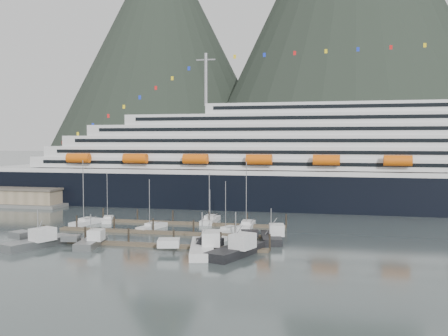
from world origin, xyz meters
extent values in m
plane|color=#495656|center=(0.00, 0.00, 0.00)|extent=(1600.00, 1600.00, 0.00)
cone|color=black|center=(40.00, 560.00, 180.00)|extent=(400.00, 400.00, 420.00)
cone|color=black|center=(-220.00, 600.00, 145.00)|extent=(340.00, 340.00, 340.00)
cube|color=black|center=(25.00, 55.00, 4.00)|extent=(210.00, 28.00, 12.00)
cube|color=silver|center=(25.00, 55.00, 10.50)|extent=(205.80, 27.44, 1.50)
cube|color=silver|center=(30.00, 55.00, 13.10)|extent=(185.00, 26.00, 3.20)
cube|color=black|center=(30.00, 41.95, 13.26)|extent=(175.75, 0.20, 1.00)
cube|color=silver|center=(32.00, 55.00, 16.30)|extent=(180.00, 25.00, 3.20)
cube|color=black|center=(32.00, 42.45, 16.46)|extent=(171.00, 0.20, 1.00)
cube|color=silver|center=(34.00, 55.00, 19.50)|extent=(172.00, 24.00, 3.20)
cube|color=black|center=(34.00, 42.95, 19.66)|extent=(163.40, 0.20, 1.00)
cube|color=silver|center=(36.00, 55.00, 22.70)|extent=(160.00, 23.00, 3.20)
cube|color=black|center=(36.00, 43.45, 22.86)|extent=(152.00, 0.20, 1.00)
cube|color=silver|center=(38.00, 55.00, 25.80)|extent=(140.00, 22.00, 3.00)
cube|color=black|center=(38.00, 43.95, 25.95)|extent=(133.00, 0.20, 1.00)
cube|color=silver|center=(40.00, 55.00, 28.80)|extent=(95.00, 20.00, 3.00)
cube|color=black|center=(40.00, 44.95, 28.95)|extent=(90.25, 0.20, 1.00)
cylinder|color=gray|center=(-10.00, 55.00, 38.30)|extent=(1.00, 1.00, 16.00)
cylinder|color=#E65B0C|center=(-45.00, 40.00, 14.50)|extent=(7.00, 2.80, 2.80)
cylinder|color=#E65B0C|center=(-27.00, 40.00, 14.50)|extent=(7.00, 2.80, 2.80)
cylinder|color=#E65B0C|center=(-9.00, 40.00, 14.50)|extent=(7.00, 2.80, 2.80)
cylinder|color=#E65B0C|center=(9.00, 40.00, 14.50)|extent=(7.00, 2.80, 2.80)
cylinder|color=#E65B0C|center=(27.00, 40.00, 14.50)|extent=(7.00, 2.80, 2.80)
cylinder|color=#E65B0C|center=(45.00, 40.00, 14.50)|extent=(7.00, 2.80, 2.80)
cube|color=#595956|center=(-72.00, 42.00, 0.30)|extent=(46.00, 20.00, 1.20)
cube|color=gray|center=(-72.00, 42.00, 2.50)|extent=(42.00, 16.00, 5.00)
cube|color=#595147|center=(-72.00, 42.00, 5.20)|extent=(43.00, 17.00, 0.60)
cube|color=#413529|center=(-5.00, -10.00, 0.25)|extent=(48.00, 2.00, 0.50)
cylinder|color=black|center=(-26.00, -8.90, 1.40)|extent=(0.36, 0.36, 3.20)
cylinder|color=black|center=(-17.00, -8.90, 1.40)|extent=(0.36, 0.36, 3.20)
cylinder|color=black|center=(-8.00, -8.90, 1.40)|extent=(0.36, 0.36, 3.20)
cylinder|color=black|center=(1.00, -8.90, 1.40)|extent=(0.36, 0.36, 3.20)
cylinder|color=black|center=(10.00, -8.90, 1.40)|extent=(0.36, 0.36, 3.20)
cylinder|color=black|center=(19.00, -8.90, 1.40)|extent=(0.36, 0.36, 3.20)
cube|color=#413529|center=(-5.00, 3.00, 0.25)|extent=(48.00, 2.00, 0.50)
cylinder|color=black|center=(-26.00, 4.10, 1.40)|extent=(0.36, 0.36, 3.20)
cylinder|color=black|center=(-17.00, 4.10, 1.40)|extent=(0.36, 0.36, 3.20)
cylinder|color=black|center=(-8.00, 4.10, 1.40)|extent=(0.36, 0.36, 3.20)
cylinder|color=black|center=(1.00, 4.10, 1.40)|extent=(0.36, 0.36, 3.20)
cylinder|color=black|center=(10.00, 4.10, 1.40)|extent=(0.36, 0.36, 3.20)
cylinder|color=black|center=(19.00, 4.10, 1.40)|extent=(0.36, 0.36, 3.20)
cube|color=#413529|center=(-5.00, 16.00, 0.25)|extent=(48.00, 2.00, 0.50)
cylinder|color=black|center=(-26.00, 17.10, 1.40)|extent=(0.36, 0.36, 3.20)
cylinder|color=black|center=(-17.00, 17.10, 1.40)|extent=(0.36, 0.36, 3.20)
cylinder|color=black|center=(-8.00, 17.10, 1.40)|extent=(0.36, 0.36, 3.20)
cylinder|color=black|center=(1.00, 17.10, 1.40)|extent=(0.36, 0.36, 3.20)
cylinder|color=black|center=(10.00, 17.10, 1.40)|extent=(0.36, 0.36, 3.20)
cylinder|color=black|center=(19.00, 17.10, 1.40)|extent=(0.36, 0.36, 3.20)
cube|color=silver|center=(-27.00, 10.39, 0.25)|extent=(4.47, 9.69, 1.45)
cube|color=silver|center=(-27.00, 10.39, 1.19)|extent=(2.68, 3.61, 0.83)
cylinder|color=gray|center=(-27.18, 9.47, 8.03)|extent=(0.17, 0.17, 14.19)
cube|color=silver|center=(-9.85, 8.20, 0.25)|extent=(4.46, 9.43, 1.28)
cube|color=silver|center=(-9.85, 8.20, 1.05)|extent=(2.53, 3.54, 0.73)
cylinder|color=gray|center=(-10.06, 7.31, 5.97)|extent=(0.15, 0.15, 10.30)
cube|color=silver|center=(7.73, 7.58, 0.25)|extent=(6.20, 9.56, 1.21)
cube|color=silver|center=(7.73, 7.58, 1.00)|extent=(3.02, 3.76, 0.69)
cylinder|color=gray|center=(7.31, 6.72, 5.91)|extent=(0.14, 0.14, 10.26)
cube|color=silver|center=(-24.27, 16.00, 0.25)|extent=(5.24, 8.82, 1.20)
cube|color=silver|center=(-24.27, 16.00, 0.99)|extent=(2.71, 3.43, 0.69)
cylinder|color=gray|center=(-23.95, 15.20, 6.36)|extent=(0.14, 0.14, 11.17)
cube|color=silver|center=(0.47, 20.00, 0.25)|extent=(3.39, 10.44, 1.61)
cube|color=silver|center=(0.47, 20.00, 1.32)|extent=(2.43, 3.70, 0.92)
cylinder|color=gray|center=(0.51, 18.97, 6.47)|extent=(0.18, 0.18, 10.87)
cube|color=silver|center=(10.45, 14.48, 0.25)|extent=(3.38, 11.16, 1.47)
cube|color=silver|center=(10.45, 14.48, 1.21)|extent=(2.33, 3.97, 0.84)
cylinder|color=gray|center=(10.51, 13.38, 7.96)|extent=(0.17, 0.17, 14.03)
cube|color=silver|center=(7.30, -4.69, 0.25)|extent=(4.56, 8.16, 1.22)
cube|color=silver|center=(7.30, -4.69, 1.00)|extent=(2.50, 3.15, 0.70)
cylinder|color=gray|center=(7.06, -5.44, 5.61)|extent=(0.14, 0.14, 9.66)
cube|color=gray|center=(-23.33, -15.00, 0.35)|extent=(8.58, 14.21, 2.12)
cube|color=gray|center=(-28.20, -13.09, 1.69)|extent=(4.46, 4.14, 1.27)
cube|color=silver|center=(-22.05, -15.50, 2.44)|extent=(4.27, 4.93, 2.33)
cube|color=black|center=(-22.05, -15.50, 3.28)|extent=(3.97, 4.59, 0.53)
cylinder|color=gray|center=(-23.33, -15.00, 4.24)|extent=(0.17, 0.17, 5.29)
cube|color=gray|center=(-14.00, -12.39, 0.35)|extent=(4.77, 10.45, 1.83)
cube|color=gray|center=(-17.79, -12.96, 1.47)|extent=(3.41, 2.66, 1.10)
cube|color=silver|center=(-13.01, -12.24, 2.11)|extent=(2.99, 3.37, 2.01)
cube|color=black|center=(-13.01, -12.24, 2.84)|extent=(2.78, 3.15, 0.46)
cylinder|color=gray|center=(-14.00, -12.39, 3.66)|extent=(0.15, 0.15, 4.58)
cube|color=silver|center=(7.67, -13.09, 0.35)|extent=(7.67, 15.93, 2.20)
cube|color=silver|center=(1.99, -14.55, 1.76)|extent=(4.47, 4.22, 1.32)
cube|color=silver|center=(9.17, -12.71, 2.54)|extent=(4.14, 5.25, 2.42)
cube|color=black|center=(9.17, -12.71, 3.42)|extent=(3.85, 4.90, 0.55)
cylinder|color=gray|center=(7.67, -13.09, 4.41)|extent=(0.18, 0.18, 5.51)
cube|color=black|center=(13.87, -14.11, 0.35)|extent=(8.42, 14.37, 2.30)
cube|color=black|center=(8.93, -12.40, 1.84)|extent=(4.68, 4.14, 1.38)
cube|color=silver|center=(15.17, -14.56, 2.64)|extent=(4.39, 4.96, 2.53)
cube|color=black|center=(15.17, -14.56, 3.56)|extent=(4.08, 4.62, 0.57)
cylinder|color=gray|center=(13.87, -14.11, 4.59)|extent=(0.18, 0.18, 5.74)
cube|color=black|center=(18.00, -0.26, 0.35)|extent=(5.70, 11.47, 2.00)
cube|color=black|center=(13.91, -1.09, 1.60)|extent=(3.80, 3.04, 1.20)
cube|color=silver|center=(19.08, -0.04, 2.29)|extent=(3.39, 3.78, 2.19)
cube|color=black|center=(19.08, -0.04, 3.09)|extent=(3.15, 3.53, 0.50)
cylinder|color=gray|center=(18.00, -0.26, 3.99)|extent=(0.16, 0.16, 4.99)
camera|label=1|loc=(32.07, -100.67, 19.63)|focal=42.00mm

